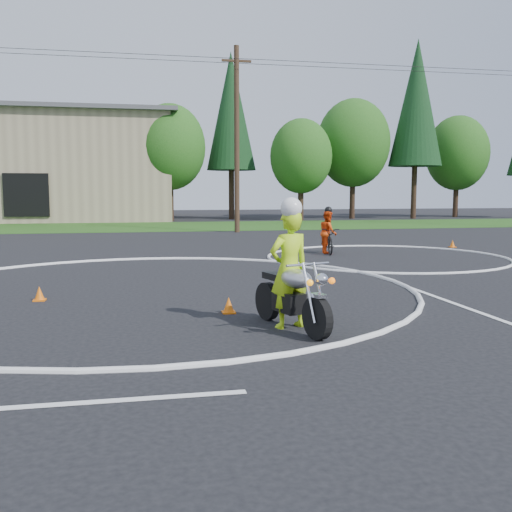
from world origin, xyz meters
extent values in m
plane|color=black|center=(0.00, 0.00, 0.00)|extent=(120.00, 120.00, 0.00)
cube|color=#1E4714|center=(0.00, 27.00, 0.01)|extent=(120.00, 10.00, 0.02)
torus|color=silver|center=(0.00, 3.00, 0.01)|extent=(12.12, 12.12, 0.12)
torus|color=silver|center=(8.00, 8.00, 0.01)|extent=(8.10, 8.10, 0.10)
cylinder|color=black|center=(2.47, -1.95, 0.33)|extent=(0.32, 0.67, 0.66)
cylinder|color=black|center=(2.02, -0.48, 0.33)|extent=(0.32, 0.67, 0.66)
cube|color=black|center=(2.23, -1.16, 0.44)|extent=(0.47, 0.67, 0.33)
ellipsoid|color=#B3B4B8|center=(2.29, -1.37, 0.86)|extent=(0.58, 0.79, 0.31)
cube|color=black|center=(2.13, -0.85, 0.81)|extent=(0.47, 0.72, 0.11)
cylinder|color=white|center=(2.35, -1.90, 0.72)|extent=(0.16, 0.39, 0.89)
cylinder|color=#BABAC0|center=(2.54, -1.84, 0.72)|extent=(0.16, 0.39, 0.89)
cube|color=silver|center=(2.47, -1.97, 0.68)|extent=(0.22, 0.28, 0.06)
cylinder|color=silver|center=(2.39, -1.69, 1.12)|extent=(0.75, 0.26, 0.04)
sphere|color=silver|center=(2.50, -2.06, 0.94)|extent=(0.20, 0.20, 0.20)
sphere|color=orange|center=(2.30, -2.09, 0.90)|extent=(0.10, 0.10, 0.10)
sphere|color=orange|center=(2.68, -1.98, 0.90)|extent=(0.10, 0.10, 0.10)
cylinder|color=white|center=(2.27, -0.69, 0.33)|extent=(0.34, 0.87, 0.09)
imported|color=#B2E518|center=(2.24, -1.12, 0.97)|extent=(0.82, 0.65, 1.95)
sphere|color=silver|center=(2.26, -1.17, 1.97)|extent=(0.35, 0.35, 0.35)
imported|color=black|center=(6.48, 9.62, 0.47)|extent=(0.85, 1.84, 0.93)
imported|color=#E23E0B|center=(6.48, 9.62, 0.78)|extent=(0.68, 0.83, 1.55)
sphere|color=black|center=(6.48, 9.62, 1.57)|extent=(0.27, 0.27, 0.27)
cone|color=orange|center=(12.13, 10.82, 0.15)|extent=(0.22, 0.22, 0.30)
cube|color=orange|center=(12.13, 10.82, 0.01)|extent=(0.24, 0.24, 0.03)
cone|color=orange|center=(-2.22, 2.14, 0.15)|extent=(0.22, 0.22, 0.30)
cube|color=orange|center=(-2.22, 2.14, 0.01)|extent=(0.24, 0.24, 0.03)
cone|color=orange|center=(1.43, 0.19, 0.15)|extent=(0.22, 0.22, 0.30)
cube|color=orange|center=(1.43, 0.19, 0.01)|extent=(0.24, 0.24, 0.03)
cube|color=black|center=(-8.00, 31.90, 2.00)|extent=(3.00, 0.16, 3.00)
cylinder|color=#382619|center=(2.00, 34.00, 1.62)|extent=(0.44, 0.44, 3.24)
ellipsoid|color=#1E5116|center=(2.00, 34.00, 5.58)|extent=(5.40, 5.40, 6.48)
cylinder|color=#382619|center=(7.00, 36.00, 1.98)|extent=(0.44, 0.44, 3.96)
cone|color=black|center=(7.00, 36.00, 8.63)|extent=(3.96, 3.96, 9.35)
cylinder|color=#382619|center=(12.00, 33.00, 1.44)|extent=(0.44, 0.44, 2.88)
ellipsoid|color=#1E5116|center=(12.00, 33.00, 4.96)|extent=(4.80, 4.80, 5.76)
cylinder|color=#382619|center=(17.00, 35.00, 1.80)|extent=(0.44, 0.44, 3.60)
ellipsoid|color=#1E5116|center=(17.00, 35.00, 6.20)|extent=(6.00, 6.00, 7.20)
cylinder|color=#382619|center=(22.00, 34.00, 2.16)|extent=(0.44, 0.44, 4.32)
cone|color=black|center=(22.00, 34.00, 9.42)|extent=(4.32, 4.32, 10.20)
cylinder|color=#382619|center=(27.00, 36.00, 1.62)|extent=(0.44, 0.44, 3.24)
ellipsoid|color=#1E5116|center=(27.00, 36.00, 5.58)|extent=(5.40, 5.40, 6.48)
cylinder|color=#382619|center=(-2.00, 35.00, 1.44)|extent=(0.44, 0.44, 2.88)
ellipsoid|color=#1E5116|center=(-2.00, 35.00, 4.96)|extent=(4.80, 4.80, 5.76)
cylinder|color=#473321|center=(5.00, 21.00, 5.00)|extent=(0.28, 0.28, 10.00)
cube|color=#473321|center=(5.00, 21.00, 9.20)|extent=(1.60, 0.12, 0.12)
cylinder|color=black|center=(-5.00, 20.45, 9.20)|extent=(20.00, 0.02, 0.02)
cylinder|color=black|center=(-5.00, 21.55, 9.20)|extent=(20.00, 0.02, 0.02)
cylinder|color=black|center=(15.00, 20.45, 9.20)|extent=(20.00, 0.02, 0.02)
cylinder|color=black|center=(15.00, 21.55, 9.20)|extent=(20.00, 0.02, 0.02)
camera|label=1|loc=(-0.09, -10.08, 2.24)|focal=40.00mm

